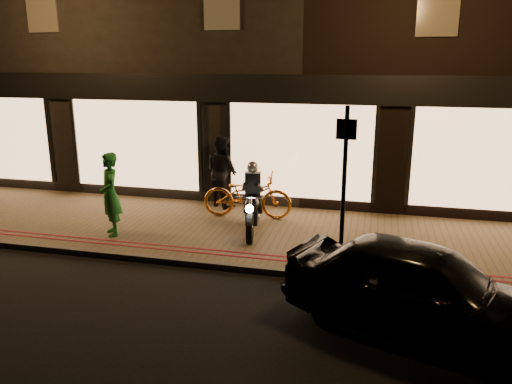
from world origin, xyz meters
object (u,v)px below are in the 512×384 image
Objects in this scene: motorcycle at (252,206)px; person_green at (110,194)px; bicycle_gold at (247,195)px; parked_car at (421,288)px; sign_post at (344,182)px.

motorcycle is 3.10m from person_green.
parked_car is at bearing -143.68° from bicycle_gold.
bicycle_gold is 1.18× the size of person_green.
person_green is (-2.58, -1.88, 0.35)m from bicycle_gold.
motorcycle is 1.06m from bicycle_gold.
bicycle_gold is 5.68m from parked_car.
sign_post reaches higher than bicycle_gold.
bicycle_gold is at bearing 100.82° from motorcycle.
sign_post is 5.14m from person_green.
parked_car is (6.30, -2.41, -0.35)m from person_green.
sign_post is at bearing 41.47° from person_green.
motorcycle is 0.64× the size of sign_post.
parked_car is at bearing 29.27° from person_green.
sign_post is 2.35m from parked_car.
sign_post is (2.07, -1.66, 1.06)m from motorcycle.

